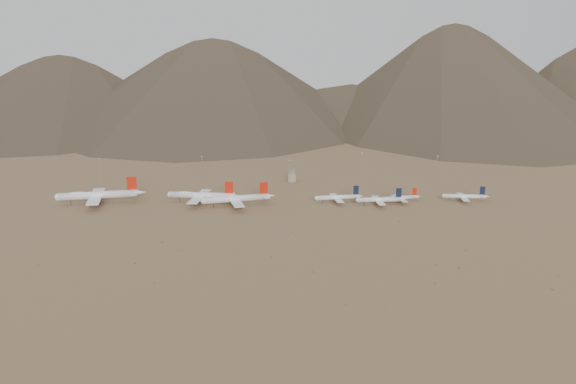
{
  "coord_description": "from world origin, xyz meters",
  "views": [
    {
      "loc": [
        28.61,
        -452.69,
        131.19
      ],
      "look_at": [
        26.37,
        30.0,
        10.88
      ],
      "focal_mm": 35.0,
      "sensor_mm": 36.0,
      "label": 1
    }
  ],
  "objects_px": {
    "widebody_centre": "(201,195)",
    "widebody_west": "(98,195)",
    "narrowbody_b": "(380,200)",
    "narrowbody_a": "(338,197)",
    "control_tower": "(292,176)",
    "widebody_east": "(236,199)"
  },
  "relations": [
    {
      "from": "widebody_west",
      "to": "widebody_east",
      "type": "xyz_separation_m",
      "value": [
        123.57,
        -7.32,
        -1.22
      ]
    },
    {
      "from": "widebody_centre",
      "to": "control_tower",
      "type": "relative_size",
      "value": 5.6
    },
    {
      "from": "widebody_east",
      "to": "control_tower",
      "type": "distance_m",
      "value": 109.5
    },
    {
      "from": "narrowbody_b",
      "to": "control_tower",
      "type": "bearing_deg",
      "value": 126.07
    },
    {
      "from": "narrowbody_b",
      "to": "control_tower",
      "type": "height_order",
      "value": "narrowbody_b"
    },
    {
      "from": "widebody_west",
      "to": "widebody_centre",
      "type": "height_order",
      "value": "widebody_west"
    },
    {
      "from": "control_tower",
      "to": "widebody_centre",
      "type": "bearing_deg",
      "value": -133.18
    },
    {
      "from": "widebody_east",
      "to": "narrowbody_a",
      "type": "bearing_deg",
      "value": -8.23
    },
    {
      "from": "widebody_centre",
      "to": "narrowbody_a",
      "type": "height_order",
      "value": "widebody_centre"
    },
    {
      "from": "widebody_centre",
      "to": "narrowbody_a",
      "type": "relative_size",
      "value": 1.5
    },
    {
      "from": "widebody_centre",
      "to": "widebody_west",
      "type": "bearing_deg",
      "value": -171.41
    },
    {
      "from": "widebody_centre",
      "to": "widebody_east",
      "type": "xyz_separation_m",
      "value": [
        32.09,
        -10.9,
        -0.08
      ]
    },
    {
      "from": "widebody_west",
      "to": "narrowbody_a",
      "type": "height_order",
      "value": "widebody_west"
    },
    {
      "from": "widebody_west",
      "to": "control_tower",
      "type": "height_order",
      "value": "widebody_west"
    },
    {
      "from": "narrowbody_a",
      "to": "narrowbody_b",
      "type": "height_order",
      "value": "narrowbody_b"
    },
    {
      "from": "widebody_centre",
      "to": "control_tower",
      "type": "bearing_deg",
      "value": 53.17
    },
    {
      "from": "widebody_west",
      "to": "widebody_east",
      "type": "relative_size",
      "value": 1.19
    },
    {
      "from": "widebody_west",
      "to": "narrowbody_a",
      "type": "distance_m",
      "value": 214.72
    },
    {
      "from": "narrowbody_b",
      "to": "narrowbody_a",
      "type": "bearing_deg",
      "value": 163.55
    },
    {
      "from": "widebody_centre",
      "to": "widebody_east",
      "type": "distance_m",
      "value": 33.89
    },
    {
      "from": "narrowbody_a",
      "to": "widebody_centre",
      "type": "bearing_deg",
      "value": 171.1
    },
    {
      "from": "widebody_centre",
      "to": "narrowbody_b",
      "type": "xyz_separation_m",
      "value": [
        159.6,
        -6.39,
        -2.03
      ]
    }
  ]
}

